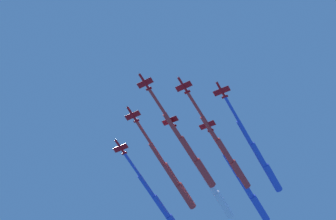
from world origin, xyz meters
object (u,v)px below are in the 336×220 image
jet_port_inner (226,153)px  jet_starboard_mid (260,157)px  jet_lead (190,151)px  jet_starboard_outer (247,188)px  jet_port_mid (210,184)px  jet_starboard_inner (173,176)px  jet_port_outer (163,208)px

jet_port_inner → jet_starboard_mid: size_ratio=1.00×
jet_lead → jet_starboard_outer: (-31.69, -16.95, 2.84)m
jet_port_inner → jet_port_mid: 18.18m
jet_port_inner → jet_starboard_inner: jet_starboard_inner is taller
jet_port_inner → jet_port_mid: bearing=-75.3°
jet_lead → jet_port_outer: 35.55m
jet_starboard_outer → jet_port_mid: bearing=-0.7°
jet_port_inner → jet_port_mid: size_ratio=1.00×
jet_port_inner → jet_starboard_mid: jet_starboard_mid is taller
jet_starboard_mid → jet_port_outer: jet_starboard_mid is taller
jet_port_mid → jet_starboard_outer: (-18.50, 0.22, 0.52)m
jet_lead → jet_starboard_outer: bearing=-151.9°
jet_starboard_outer → jet_starboard_inner: bearing=1.6°
jet_port_mid → jet_lead: bearing=52.5°
jet_port_inner → jet_port_outer: bearing=-53.3°
jet_lead → jet_starboard_mid: size_ratio=1.00×
jet_lead → jet_starboard_inner: 17.23m
jet_starboard_inner → jet_port_outer: 18.71m
jet_port_outer → jet_port_inner: bearing=126.7°
jet_lead → jet_port_mid: (-13.19, -17.17, 2.33)m
jet_port_inner → jet_starboard_outer: size_ratio=1.00×
jet_lead → jet_port_inner: size_ratio=1.01×
jet_port_inner → jet_starboard_mid: (-16.84, 0.22, 0.58)m
jet_lead → jet_port_inner: bearing=178.7°
jet_port_outer → jet_lead: bearing=103.4°
jet_port_mid → jet_port_outer: 27.52m
jet_lead → jet_starboard_mid: bearing=179.0°
jet_port_inner → jet_starboard_outer: 22.23m
jet_port_mid → jet_starboard_outer: 18.51m
jet_port_mid → jet_starboard_inner: bearing=3.8°
jet_port_inner → jet_starboard_inner: 28.77m
jet_lead → jet_port_mid: size_ratio=1.00×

